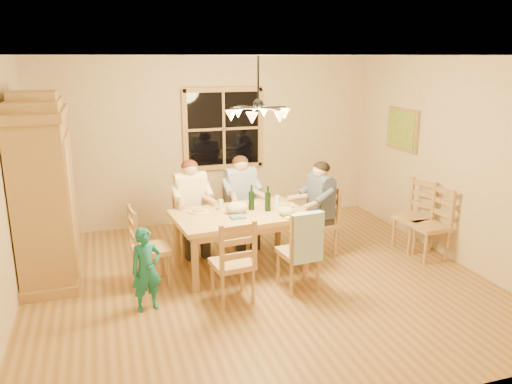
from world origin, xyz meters
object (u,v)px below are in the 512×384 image
object	(u,v)px
armoire	(45,196)
chair_far_right	(241,225)
chandelier	(258,112)
chair_end_right	(318,234)
chair_near_right	(298,264)
adult_plaid_man	(241,190)
chair_far_left	(192,232)
adult_slate_man	(320,197)
dining_table	(241,221)
wine_bottle_a	(251,197)
child	(146,270)
chair_spare_back	(412,228)
chair_near_left	(232,276)
wine_bottle_b	(268,199)
chair_spare_front	(428,237)
chair_end_left	(151,261)
adult_woman	(191,195)

from	to	relation	value
armoire	chair_far_right	size ratio (longest dim) A/B	2.32
chandelier	chair_end_right	xyz separation A→B (m)	(1.06, 0.55, -1.77)
armoire	chair_end_right	bearing A→B (deg)	-5.89
chair_near_right	adult_plaid_man	world-z (taller)	adult_plaid_man
chair_far_left	adult_slate_man	distance (m)	1.85
dining_table	chair_near_right	size ratio (longest dim) A/B	1.79
wine_bottle_a	child	world-z (taller)	wine_bottle_a
child	chandelier	bearing A→B (deg)	-0.30
chair_near_right	chair_spare_back	size ratio (longest dim) A/B	1.00
chandelier	adult_plaid_man	xyz separation A→B (m)	(0.14, 1.25, -1.24)
chair_spare_back	chair_far_left	bearing A→B (deg)	58.15
chair_near_left	wine_bottle_a	bearing A→B (deg)	55.20
child	armoire	bearing A→B (deg)	117.73
armoire	wine_bottle_b	xyz separation A→B (m)	(2.68, -0.50, -0.13)
chandelier	armoire	size ratio (longest dim) A/B	0.33
adult_slate_man	chair_near_left	bearing A→B (deg)	116.57
chair_far_left	chair_near_left	size ratio (longest dim) A/B	1.00
chair_end_right	chair_spare_front	world-z (taller)	same
chair_spare_front	chair_end_left	bearing A→B (deg)	84.56
chair_near_right	chair_end_right	distance (m)	1.09
wine_bottle_a	armoire	bearing A→B (deg)	171.37
dining_table	chair_near_right	world-z (taller)	chair_near_right
dining_table	chair_near_left	size ratio (longest dim) A/B	1.79
adult_woman	chair_far_right	bearing A→B (deg)	-180.00
chair_near_right	wine_bottle_a	xyz separation A→B (m)	(-0.32, 0.85, 0.62)
wine_bottle_b	chair_spare_back	xyz separation A→B (m)	(2.19, -0.03, -0.62)
chandelier	chair_far_left	world-z (taller)	chandelier
dining_table	chair_spare_back	world-z (taller)	chair_spare_back
chair_near_right	chair_end_left	size ratio (longest dim) A/B	1.00
adult_slate_man	wine_bottle_a	bearing A→B (deg)	85.13
adult_slate_man	chair_spare_front	world-z (taller)	adult_slate_man
chair_end_left	adult_woman	world-z (taller)	adult_woman
chair_near_left	adult_woman	world-z (taller)	adult_woman
armoire	chair_near_right	bearing A→B (deg)	-23.47
chair_spare_back	armoire	bearing A→B (deg)	66.47
chair_near_right	child	xyz separation A→B (m)	(-1.77, 0.01, 0.16)
chair_near_right	armoire	bearing A→B (deg)	150.46
chair_near_right	chair_spare_back	bearing A→B (deg)	12.74
child	chair_far_right	bearing A→B (deg)	32.86
adult_woman	adult_plaid_man	distance (m)	0.75
chair_near_left	chair_near_right	world-z (taller)	same
chair_far_right	wine_bottle_a	distance (m)	0.95
adult_woman	chair_far_left	bearing A→B (deg)	180.00
chair_far_right	wine_bottle_a	bearing A→B (deg)	79.04
adult_woman	child	distance (m)	1.71
chair_end_right	adult_woman	distance (m)	1.85
chair_end_right	child	world-z (taller)	chair_end_right
chair_spare_back	chair_end_right	bearing A→B (deg)	65.73
chandelier	chair_near_right	size ratio (longest dim) A/B	0.78
dining_table	chair_far_left	world-z (taller)	chair_far_left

